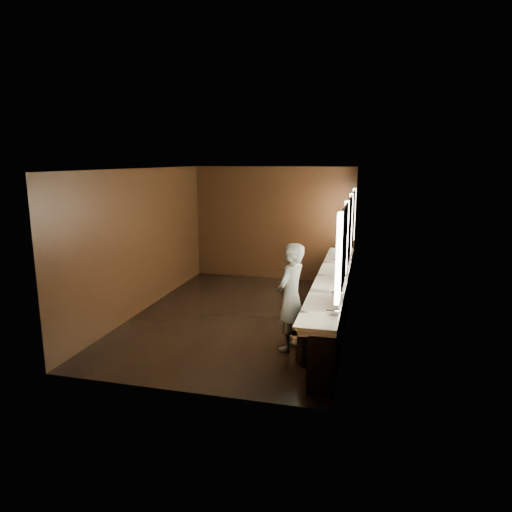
{
  "coord_description": "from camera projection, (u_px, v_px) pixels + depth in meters",
  "views": [
    {
      "loc": [
        2.31,
        -8.05,
        2.96
      ],
      "look_at": [
        0.31,
        0.0,
        1.2
      ],
      "focal_mm": 32.0,
      "sensor_mm": 36.0,
      "label": 1
    }
  ],
  "objects": [
    {
      "name": "ceiling",
      "position": [
        240.0,
        169.0,
        8.22
      ],
      "size": [
        4.0,
        6.0,
        0.02
      ],
      "primitive_type": "cube",
      "color": "#2D2D2B",
      "rests_on": "wall_back"
    },
    {
      "name": "wall_left",
      "position": [
        143.0,
        240.0,
        8.98
      ],
      "size": [
        0.02,
        6.0,
        2.8
      ],
      "primitive_type": "cube",
      "color": "black",
      "rests_on": "floor"
    },
    {
      "name": "person",
      "position": [
        291.0,
        297.0,
        7.12
      ],
      "size": [
        0.58,
        0.72,
        1.71
      ],
      "primitive_type": "imported",
      "rotation": [
        0.0,
        0.0,
        -1.89
      ],
      "color": "#92C6D9",
      "rests_on": "floor"
    },
    {
      "name": "mirror_band",
      "position": [
        349.0,
        230.0,
        7.97
      ],
      "size": [
        0.06,
        5.03,
        1.15
      ],
      "color": "#FFF0C8",
      "rests_on": "wall_right"
    },
    {
      "name": "floor",
      "position": [
        241.0,
        316.0,
        8.8
      ],
      "size": [
        6.0,
        6.0,
        0.0
      ],
      "primitive_type": "plane",
      "color": "black",
      "rests_on": "ground"
    },
    {
      "name": "sink_counter",
      "position": [
        335.0,
        298.0,
        8.27
      ],
      "size": [
        0.55,
        5.4,
        1.01
      ],
      "color": "black",
      "rests_on": "floor"
    },
    {
      "name": "trash_bin",
      "position": [
        311.0,
        345.0,
        6.69
      ],
      "size": [
        0.39,
        0.39,
        0.6
      ],
      "primitive_type": "cylinder",
      "rotation": [
        0.0,
        0.0,
        0.02
      ],
      "color": "black",
      "rests_on": "floor"
    },
    {
      "name": "wall_front",
      "position": [
        174.0,
        288.0,
        5.66
      ],
      "size": [
        4.0,
        0.02,
        2.8
      ],
      "primitive_type": "cube",
      "color": "black",
      "rests_on": "floor"
    },
    {
      "name": "wall_right",
      "position": [
        349.0,
        250.0,
        8.04
      ],
      "size": [
        0.02,
        6.0,
        2.8
      ],
      "primitive_type": "cube",
      "color": "black",
      "rests_on": "floor"
    },
    {
      "name": "wall_back",
      "position": [
        273.0,
        224.0,
        11.36
      ],
      "size": [
        4.0,
        0.02,
        2.8
      ],
      "primitive_type": "cube",
      "color": "black",
      "rests_on": "floor"
    }
  ]
}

